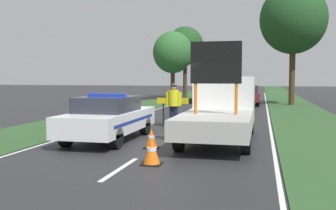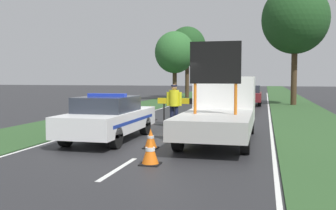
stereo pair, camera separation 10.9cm
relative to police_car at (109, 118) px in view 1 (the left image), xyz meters
name	(u,v)px [view 1 (the left image)]	position (x,y,z in m)	size (l,w,h in m)	color
ground_plane	(165,140)	(1.78, 0.46, -0.74)	(160.00, 160.00, 0.00)	#28282B
lane_markings	(210,111)	(1.78, 12.10, -0.74)	(7.01, 58.54, 0.01)	silver
grass_verge_left	(161,101)	(-3.48, 20.46, -0.73)	(3.41, 120.00, 0.03)	#2D5128
grass_verge_right	(290,103)	(7.04, 20.46, -0.73)	(3.41, 120.00, 0.03)	#2D5128
police_car	(109,118)	(0.00, 0.00, 0.00)	(1.83, 4.76, 1.55)	white
work_truck	(222,108)	(3.55, 1.33, 0.30)	(2.10, 6.15, 3.11)	white
road_barrier	(189,103)	(1.79, 4.77, 0.21)	(2.85, 0.08, 1.15)	black
police_officer	(174,102)	(1.36, 3.68, 0.31)	(0.64, 0.40, 1.77)	#191E38
pedestrian_civilian	(206,104)	(2.63, 4.23, 0.21)	(0.58, 0.37, 1.62)	#191E38
traffic_cone_near_police	(151,139)	(1.76, -1.10, -0.46)	(0.42, 0.42, 0.58)	black
traffic_cone_centre_front	(150,113)	(-0.37, 6.09, -0.39)	(0.52, 0.52, 0.71)	black
traffic_cone_near_truck	(152,151)	(2.35, -3.16, -0.42)	(0.47, 0.47, 0.65)	black
queued_car_van_white	(237,100)	(3.53, 10.68, 0.03)	(1.74, 3.95, 1.50)	silver
queued_car_wagon_maroon	(247,95)	(3.79, 17.57, 0.00)	(1.86, 3.97, 1.46)	maroon
roadside_tree_near_left	(173,53)	(-2.99, 22.72, 3.54)	(3.59, 3.59, 6.19)	#42301E
roadside_tree_near_right	(185,46)	(-2.57, 26.42, 4.36)	(3.64, 3.64, 7.05)	#42301E
roadside_tree_mid_left	(293,19)	(7.03, 18.36, 5.53)	(4.83, 4.83, 8.85)	#42301E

